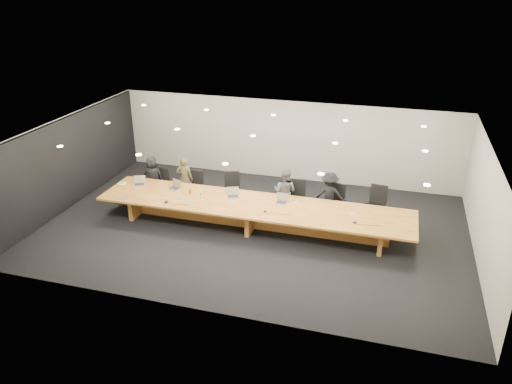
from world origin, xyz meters
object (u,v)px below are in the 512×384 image
Objects in this scene: conference_table at (253,211)px; water_bottle at (201,193)px; amber_mug at (190,191)px; person_a at (153,177)px; person_b at (185,179)px; paper_cup_near at (296,204)px; mic_right at (355,222)px; paper_cup_far at (352,215)px; mic_left at (166,202)px; person_c at (285,192)px; chair_far_left at (161,184)px; laptop_c at (233,193)px; laptop_d at (281,199)px; chair_right at (335,201)px; chair_mid_left at (232,190)px; av_box at (124,198)px; chair_mid_right at (297,198)px; laptop_a at (139,181)px; mic_center at (265,211)px; laptop_b at (174,185)px; person_d at (329,195)px; chair_left at (195,187)px; chair_far_right at (377,206)px.

conference_table is 1.64m from water_bottle.
water_bottle reaches higher than amber_mug.
person_b is (1.14, 0.01, 0.06)m from person_a.
mic_right is at bearing -19.40° from paper_cup_near.
paper_cup_far is 5.23m from mic_left.
conference_table is at bearing 173.34° from mic_right.
conference_table is 6.18× the size of person_c.
laptop_c is (2.75, -0.85, 0.39)m from chair_far_left.
person_a is at bearing 173.03° from laptop_d.
chair_right reaches higher than paper_cup_near.
chair_mid_left is 3.27m from av_box.
mic_right is (5.52, -1.56, 0.02)m from person_b.
paper_cup_near is (1.87, -0.04, -0.09)m from laptop_c.
av_box is at bearing -167.15° from chair_mid_right.
person_a is 14.34× the size of paper_cup_near.
laptop_a is at bearing 179.12° from chair_mid_left.
mic_center is at bearing -170.34° from paper_cup_far.
laptop_b reaches higher than conference_table.
laptop_c is (-2.85, -1.02, 0.36)m from chair_right.
laptop_a is 1.51× the size of water_bottle.
person_a is 0.95× the size of person_d.
water_bottle is 1.03m from mic_left.
person_b is at bearing 15.77° from laptop_a.
mic_center is at bearing -179.39° from mic_right.
amber_mug reaches higher than paper_cup_far.
chair_far_left is 0.69× the size of person_c.
chair_mid_right is at bearing 22.75° from water_bottle.
chair_left is 9.89× the size of mic_center.
laptop_a and laptop_b have the same top height.
av_box is (-2.10, -0.74, -0.10)m from water_bottle.
person_d reaches higher than laptop_a.
laptop_a is 1.00× the size of laptop_b.
chair_mid_left is at bearing 51.91° from mic_left.
laptop_c reaches higher than laptop_b.
chair_mid_left is (2.42, 0.05, 0.06)m from chair_far_left.
laptop_a is 1.76m from amber_mug.
av_box reaches higher than conference_table.
av_box is (-3.70, -0.69, 0.25)m from conference_table.
av_box is (-2.67, -1.89, 0.20)m from chair_mid_left.
paper_cup_far is (4.79, -0.18, -0.02)m from amber_mug.
laptop_d is (1.79, -0.90, 0.32)m from chair_mid_left.
laptop_d is at bearing -44.88° from chair_mid_left.
chair_far_right is at bearing 17.27° from mic_left.
chair_far_left is 4.72m from paper_cup_near.
chair_far_left is 6.34m from paper_cup_far.
amber_mug is (-0.98, -0.98, 0.24)m from chair_mid_left.
person_d reaches higher than av_box.
conference_table is at bearing -154.04° from laptop_d.
laptop_d is 0.43m from paper_cup_near.
person_b reaches higher than laptop_a.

